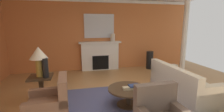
% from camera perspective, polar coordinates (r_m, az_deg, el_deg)
% --- Properties ---
extents(ground_plane, '(9.68, 9.68, 0.00)m').
position_cam_1_polar(ground_plane, '(4.39, 3.83, -15.85)').
color(ground_plane, tan).
extents(wall_fireplace, '(8.05, 0.12, 3.01)m').
position_cam_1_polar(wall_fireplace, '(7.22, -3.83, 7.29)').
color(wall_fireplace, '#CC723D').
rests_on(wall_fireplace, ground_plane).
extents(crown_moulding, '(8.05, 0.08, 0.12)m').
position_cam_1_polar(crown_moulding, '(7.18, -3.88, 18.65)').
color(crown_moulding, white).
extents(area_rug, '(3.06, 2.59, 0.01)m').
position_cam_1_polar(area_rug, '(4.27, 5.60, -16.63)').
color(area_rug, '#4C517A').
rests_on(area_rug, ground_plane).
extents(fireplace, '(1.80, 0.35, 1.24)m').
position_cam_1_polar(fireplace, '(7.12, -4.18, -0.22)').
color(fireplace, white).
rests_on(fireplace, ground_plane).
extents(mantel_mirror, '(1.28, 0.04, 1.00)m').
position_cam_1_polar(mantel_mirror, '(7.10, -4.48, 10.39)').
color(mantel_mirror, silver).
extents(sofa, '(0.94, 2.12, 0.85)m').
position_cam_1_polar(sofa, '(5.12, 22.90, -9.10)').
color(sofa, beige).
rests_on(sofa, ground_plane).
extents(armchair_near_window, '(0.83, 0.83, 0.95)m').
position_cam_1_polar(armchair_near_window, '(3.74, -20.76, -16.43)').
color(armchair_near_window, brown).
rests_on(armchair_near_window, ground_plane).
extents(coffee_table, '(1.00, 1.00, 0.45)m').
position_cam_1_polar(coffee_table, '(4.13, 5.69, -12.58)').
color(coffee_table, '#3D2D1E').
rests_on(coffee_table, ground_plane).
extents(side_table, '(0.56, 0.56, 0.70)m').
position_cam_1_polar(side_table, '(4.60, -23.40, -10.05)').
color(side_table, '#3D2D1E').
rests_on(side_table, ground_plane).
extents(table_lamp, '(0.44, 0.44, 0.75)m').
position_cam_1_polar(table_lamp, '(4.39, -24.24, 0.07)').
color(table_lamp, '#B28E38').
rests_on(table_lamp, side_table).
extents(vase_tall_corner, '(0.30, 0.30, 0.78)m').
position_cam_1_polar(vase_tall_corner, '(7.54, 13.01, -1.35)').
color(vase_tall_corner, black).
rests_on(vase_tall_corner, ground_plane).
extents(vase_mantel_right, '(0.19, 0.19, 0.33)m').
position_cam_1_polar(vase_mantel_right, '(7.06, 0.23, 6.44)').
color(vase_mantel_right, beige).
rests_on(vase_mantel_right, fireplace).
extents(vase_on_side_table, '(0.15, 0.15, 0.48)m').
position_cam_1_polar(vase_on_side_table, '(4.30, -22.27, -3.87)').
color(vase_on_side_table, black).
rests_on(vase_on_side_table, side_table).
extents(book_red_cover, '(0.25, 0.16, 0.06)m').
position_cam_1_polar(book_red_cover, '(4.00, 5.56, -11.12)').
color(book_red_cover, tan).
rests_on(book_red_cover, coffee_table).
extents(book_art_folio, '(0.25, 0.19, 0.04)m').
position_cam_1_polar(book_art_folio, '(4.04, 7.65, -10.22)').
color(book_art_folio, navy).
rests_on(book_art_folio, coffee_table).
extents(column_white, '(0.20, 0.20, 3.01)m').
position_cam_1_polar(column_white, '(7.18, 24.00, 6.33)').
color(column_white, white).
rests_on(column_white, ground_plane).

